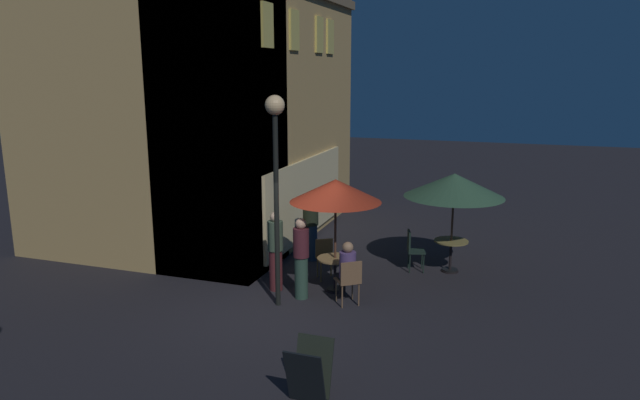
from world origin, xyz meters
TOP-DOWN VIEW (x-y plane):
  - ground_plane at (0.00, 0.00)m, footprint 60.00×60.00m
  - cafe_building at (3.71, 3.05)m, footprint 7.93×6.66m
  - street_lamp_near_corner at (0.29, -0.06)m, footprint 0.37×0.37m
  - menu_sandwich_board at (-2.72, -1.82)m, footprint 0.63×0.55m
  - cafe_table_0 at (1.38, -0.91)m, footprint 0.76×0.76m
  - cafe_table_1 at (3.41, -3.10)m, footprint 0.78×0.78m
  - patio_umbrella_0 at (1.38, -0.91)m, footprint 1.90×1.90m
  - patio_umbrella_1 at (3.41, -3.10)m, footprint 2.27×2.27m
  - cafe_chair_0 at (2.07, -0.46)m, footprint 0.55×0.55m
  - cafe_chair_1 at (0.71, -1.41)m, footprint 0.61×0.61m
  - cafe_chair_2 at (3.16, -2.24)m, footprint 0.49×0.49m
  - patron_seated_0 at (0.83, -1.33)m, footprint 0.52×0.49m
  - patron_standing_1 at (1.03, 0.30)m, footprint 0.33×0.33m
  - patron_standing_2 at (0.78, -0.38)m, footprint 0.32×0.32m
  - patron_standing_3 at (3.16, 0.28)m, footprint 0.38×0.38m

SIDE VIEW (x-z plane):
  - ground_plane at x=0.00m, z-range 0.00..0.00m
  - menu_sandwich_board at x=-2.72m, z-range 0.01..0.85m
  - cafe_chair_0 at x=2.07m, z-range 0.10..0.98m
  - cafe_table_0 at x=1.38m, z-range 0.18..0.91m
  - cafe_table_1 at x=3.41m, z-range 0.19..0.94m
  - cafe_chair_1 at x=0.71m, z-range 0.10..1.05m
  - cafe_chair_2 at x=3.16m, z-range 0.10..1.06m
  - patron_seated_0 at x=0.83m, z-range 0.08..1.38m
  - patron_standing_3 at x=3.16m, z-range 0.00..1.65m
  - patron_standing_2 at x=0.78m, z-range 0.01..1.71m
  - patron_standing_1 at x=1.03m, z-range 0.01..1.72m
  - patio_umbrella_1 at x=3.41m, z-range 0.89..3.21m
  - patio_umbrella_0 at x=1.38m, z-range 0.96..3.38m
  - street_lamp_near_corner at x=0.29m, z-range 1.02..5.17m
  - cafe_building at x=3.71m, z-range -0.01..7.51m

